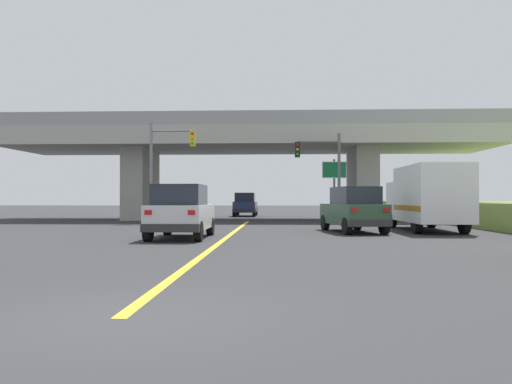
# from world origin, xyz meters

# --- Properties ---
(ground) EXTENTS (160.00, 160.00, 0.00)m
(ground) POSITION_xyz_m (0.00, 30.43, 0.00)
(ground) COLOR #2B2B2D
(overpass_bridge) EXTENTS (34.37, 8.34, 7.20)m
(overpass_bridge) POSITION_xyz_m (0.00, 30.43, 5.16)
(overpass_bridge) COLOR #A8A59E
(overpass_bridge) RESTS_ON ground
(lane_divider_stripe) EXTENTS (0.20, 27.38, 0.01)m
(lane_divider_stripe) POSITION_xyz_m (0.00, 13.69, 0.00)
(lane_divider_stripe) COLOR yellow
(lane_divider_stripe) RESTS_ON ground
(suv_lead) EXTENTS (2.02, 4.29, 2.02)m
(suv_lead) POSITION_xyz_m (-1.67, 12.77, 1.01)
(suv_lead) COLOR silver
(suv_lead) RESTS_ON ground
(suv_crossing) EXTENTS (2.60, 4.74, 2.02)m
(suv_crossing) POSITION_xyz_m (5.34, 16.57, 1.01)
(suv_crossing) COLOR #2D4C33
(suv_crossing) RESTS_ON ground
(box_truck) EXTENTS (2.33, 6.85, 2.98)m
(box_truck) POSITION_xyz_m (8.90, 17.68, 1.58)
(box_truck) COLOR silver
(box_truck) RESTS_ON ground
(sedan_oncoming) EXTENTS (1.92, 4.76, 2.02)m
(sedan_oncoming) POSITION_xyz_m (-0.83, 37.67, 1.01)
(sedan_oncoming) COLOR navy
(sedan_oncoming) RESTS_ON ground
(traffic_signal_nearside) EXTENTS (2.83, 0.36, 5.59)m
(traffic_signal_nearside) POSITION_xyz_m (4.86, 25.45, 3.59)
(traffic_signal_nearside) COLOR #56595E
(traffic_signal_nearside) RESTS_ON ground
(traffic_signal_farside) EXTENTS (2.81, 0.36, 6.16)m
(traffic_signal_farside) POSITION_xyz_m (-4.92, 24.50, 3.96)
(traffic_signal_farside) COLOR slate
(traffic_signal_farside) RESTS_ON ground
(highway_sign) EXTENTS (1.59, 0.17, 4.11)m
(highway_sign) POSITION_xyz_m (5.69, 27.26, 3.00)
(highway_sign) COLOR #56595E
(highway_sign) RESTS_ON ground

